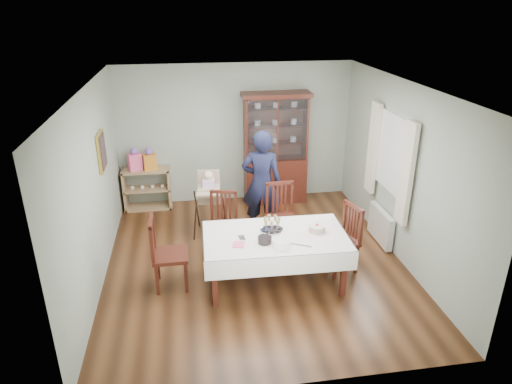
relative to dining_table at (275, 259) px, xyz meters
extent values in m
plane|color=#593319|center=(-0.19, 0.59, -0.38)|extent=(5.00, 5.00, 0.00)
plane|color=#9EAA99|center=(-0.19, 3.09, 0.97)|extent=(4.50, 0.00, 4.50)
plane|color=#9EAA99|center=(-2.44, 0.59, 0.97)|extent=(0.00, 5.00, 5.00)
plane|color=#9EAA99|center=(2.06, 0.59, 0.97)|extent=(0.00, 5.00, 5.00)
plane|color=white|center=(-0.19, 0.59, 2.32)|extent=(5.00, 5.00, 0.00)
cube|color=#4C1D13|center=(0.00, 0.00, 0.34)|extent=(1.93, 1.10, 0.06)
cube|color=white|center=(0.00, 0.00, 0.37)|extent=(2.03, 1.20, 0.01)
cube|color=#4C1D13|center=(0.56, 2.85, 0.07)|extent=(1.20, 0.45, 0.90)
cube|color=white|center=(0.56, 2.66, 1.12)|extent=(1.12, 0.01, 1.16)
cube|color=#4C1D13|center=(0.56, 2.85, 1.76)|extent=(1.30, 0.48, 0.07)
cube|color=tan|center=(-1.94, 2.87, -0.36)|extent=(0.90, 0.38, 0.04)
cube|color=tan|center=(-1.94, 2.87, 0.02)|extent=(0.90, 0.38, 0.03)
cube|color=tan|center=(-1.94, 2.87, 0.40)|extent=(0.90, 0.38, 0.04)
cube|color=tan|center=(-2.36, 2.87, 0.02)|extent=(0.04, 0.38, 0.80)
cube|color=tan|center=(-1.52, 2.87, 0.02)|extent=(0.04, 0.38, 0.80)
cube|color=gold|center=(-2.41, 1.39, 1.27)|extent=(0.04, 0.48, 0.58)
cube|color=white|center=(2.03, 0.89, 1.17)|extent=(0.04, 1.02, 1.22)
cube|color=silver|center=(1.97, 0.27, 1.07)|extent=(0.07, 0.30, 1.55)
cube|color=silver|center=(1.97, 1.51, 1.07)|extent=(0.07, 0.30, 1.55)
cube|color=white|center=(1.97, 0.89, -0.08)|extent=(0.10, 0.80, 0.55)
cube|color=#4C1D13|center=(-0.66, 0.93, 0.07)|extent=(0.54, 0.54, 0.05)
cube|color=#4C1D13|center=(-0.61, 1.13, 0.35)|extent=(0.43, 0.14, 0.53)
cube|color=#4C1D13|center=(0.30, 0.98, 0.10)|extent=(0.48, 0.48, 0.05)
cube|color=#4C1D13|center=(0.30, 1.20, 0.40)|extent=(0.46, 0.05, 0.56)
cube|color=#4C1D13|center=(-1.45, 0.14, 0.11)|extent=(0.48, 0.48, 0.05)
cube|color=#4C1D13|center=(-1.67, 0.14, 0.40)|extent=(0.05, 0.46, 0.57)
cube|color=#4C1D13|center=(1.00, 0.17, 0.09)|extent=(0.58, 0.58, 0.05)
cube|color=#4C1D13|center=(1.20, 0.23, 0.37)|extent=(0.17, 0.43, 0.54)
imported|color=black|center=(0.06, 1.53, 0.53)|extent=(0.76, 0.59, 1.84)
cube|color=tan|center=(-0.81, 1.69, 0.34)|extent=(0.40, 0.36, 0.26)
cube|color=tan|center=(-0.81, 1.69, 0.56)|extent=(0.38, 0.10, 0.31)
cube|color=tan|center=(-0.81, 1.69, 0.43)|extent=(0.41, 0.21, 0.03)
cube|color=silver|center=(-0.81, 1.69, 0.51)|extent=(0.21, 0.17, 0.20)
sphere|color=beige|center=(-0.81, 1.69, 0.67)|extent=(0.16, 0.16, 0.16)
cylinder|color=silver|center=(-0.02, 0.15, 0.38)|extent=(0.33, 0.33, 0.01)
torus|color=silver|center=(-0.02, 0.15, 0.39)|extent=(0.33, 0.33, 0.01)
cylinder|color=white|center=(0.59, 0.01, 0.38)|extent=(0.27, 0.27, 0.01)
cylinder|color=brown|center=(0.59, 0.01, 0.43)|extent=(0.23, 0.23, 0.08)
cylinder|color=silver|center=(0.59, 0.01, 0.47)|extent=(0.23, 0.23, 0.01)
cylinder|color=#F24C4C|center=(0.59, 0.01, 0.51)|extent=(0.01, 0.01, 0.06)
sphere|color=yellow|center=(0.59, 0.01, 0.55)|extent=(0.02, 0.02, 0.02)
cylinder|color=black|center=(-0.18, -0.18, 0.42)|extent=(0.23, 0.23, 0.09)
cylinder|color=white|center=(0.01, -0.33, 0.42)|extent=(0.30, 0.30, 0.10)
cube|color=#FD5D91|center=(-0.53, -0.20, 0.39)|extent=(0.18, 0.18, 0.02)
cube|color=silver|center=(0.28, -0.33, 0.38)|extent=(0.26, 0.15, 0.01)
cube|color=#FD5D91|center=(-2.12, 2.85, 0.58)|extent=(0.27, 0.23, 0.32)
sphere|color=#E533B2|center=(-2.12, 2.85, 0.79)|extent=(0.13, 0.13, 0.13)
cube|color=orange|center=(-1.85, 2.85, 0.56)|extent=(0.26, 0.21, 0.30)
sphere|color=#E533B2|center=(-1.85, 2.85, 0.77)|extent=(0.14, 0.14, 0.14)
camera|label=1|loc=(-1.12, -5.46, 3.39)|focal=32.00mm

